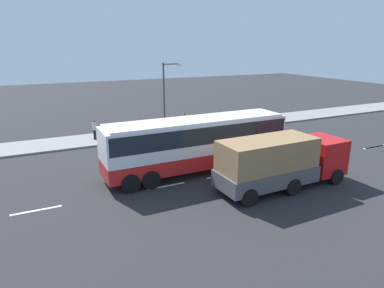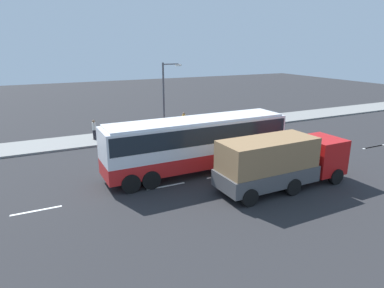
{
  "view_description": "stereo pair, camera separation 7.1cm",
  "coord_description": "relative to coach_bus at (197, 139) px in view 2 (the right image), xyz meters",
  "views": [
    {
      "loc": [
        -8.18,
        -19.34,
        8.0
      ],
      "look_at": [
        0.7,
        -1.0,
        2.01
      ],
      "focal_mm": 31.65,
      "sensor_mm": 36.0,
      "label": 1
    },
    {
      "loc": [
        -8.24,
        -19.31,
        8.0
      ],
      "look_at": [
        0.7,
        -1.0,
        2.01
      ],
      "focal_mm": 31.65,
      "sensor_mm": 36.0,
      "label": 2
    }
  ],
  "objects": [
    {
      "name": "ground_plane",
      "position": [
        -1.17,
        0.8,
        -2.2
      ],
      "size": [
        120.0,
        120.0,
        0.0
      ],
      "primitive_type": "plane",
      "color": "#28282B"
    },
    {
      "name": "sidewalk_curb",
      "position": [
        -1.17,
        10.63,
        -2.12
      ],
      "size": [
        80.0,
        4.0,
        0.15
      ],
      "primitive_type": "cube",
      "color": "gray",
      "rests_on": "ground_plane"
    },
    {
      "name": "lane_centreline",
      "position": [
        1.88,
        -1.31,
        -2.19
      ],
      "size": [
        33.69,
        0.16,
        0.01
      ],
      "color": "white",
      "rests_on": "ground_plane"
    },
    {
      "name": "coach_bus",
      "position": [
        0.0,
        0.0,
        0.0
      ],
      "size": [
        12.1,
        2.89,
        3.54
      ],
      "rotation": [
        0.0,
        0.0,
        0.01
      ],
      "color": "red",
      "rests_on": "ground_plane"
    },
    {
      "name": "cargo_truck",
      "position": [
        3.17,
        -4.34,
        -0.55
      ],
      "size": [
        8.16,
        2.75,
        3.04
      ],
      "rotation": [
        0.0,
        0.0,
        0.02
      ],
      "color": "red",
      "rests_on": "ground_plane"
    },
    {
      "name": "pedestrian_near_curb",
      "position": [
        3.7,
        10.11,
        -1.06
      ],
      "size": [
        0.32,
        0.32,
        1.71
      ],
      "rotation": [
        0.0,
        0.0,
        0.54
      ],
      "color": "#38334C",
      "rests_on": "sidewalk_curb"
    },
    {
      "name": "pedestrian_at_crossing",
      "position": [
        -4.6,
        10.42,
        -1.05
      ],
      "size": [
        0.32,
        0.32,
        1.72
      ],
      "rotation": [
        0.0,
        0.0,
        4.09
      ],
      "color": "black",
      "rests_on": "sidewalk_curb"
    },
    {
      "name": "street_lamp",
      "position": [
        1.57,
        9.26,
        1.66
      ],
      "size": [
        1.77,
        0.24,
        6.39
      ],
      "color": "#47474C",
      "rests_on": "sidewalk_curb"
    }
  ]
}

